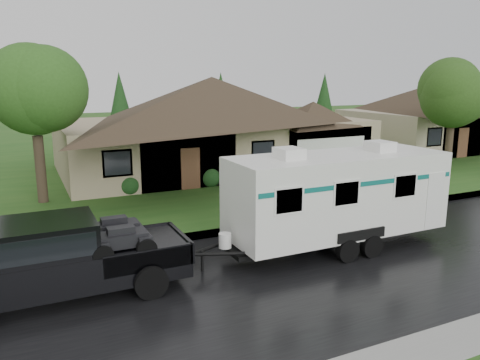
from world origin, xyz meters
name	(u,v)px	position (x,y,z in m)	size (l,w,h in m)	color
ground	(311,243)	(0.00, 0.00, 0.00)	(140.00, 140.00, 0.00)	#224F18
road	(347,263)	(0.00, -2.00, 0.01)	(140.00, 8.00, 0.01)	black
curb	(279,223)	(0.00, 2.25, 0.07)	(140.00, 0.50, 0.15)	gray
lawn	(178,168)	(0.00, 15.00, 0.07)	(140.00, 26.00, 0.15)	#224F18
house_main	(218,113)	(2.29, 13.84, 3.59)	(19.44, 10.80, 6.90)	tan
house_neighbor	(444,108)	(22.27, 14.34, 3.32)	(15.12, 9.72, 6.45)	tan
tree_left_green	(34,95)	(-8.16, 9.45, 4.94)	(4.17, 4.17, 6.90)	#382B1E
tree_right_green	(454,94)	(14.96, 7.31, 4.71)	(3.97, 3.97, 6.58)	#382B1E
shrub_row	(246,173)	(2.00, 9.30, 0.65)	(13.60, 1.00, 1.00)	#143814
pickup_truck	(57,256)	(-8.28, -0.67, 1.14)	(6.39, 2.43, 2.13)	black
travel_trailer	(337,194)	(0.53, -0.67, 1.88)	(7.88, 2.77, 3.54)	white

